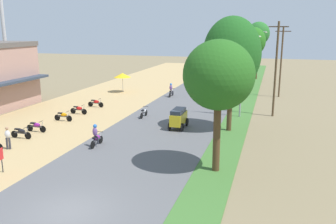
# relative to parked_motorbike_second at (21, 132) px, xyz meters

# --- Properties ---
(ground_plane) EXTENTS (180.00, 180.00, 0.00)m
(ground_plane) POSITION_rel_parked_motorbike_second_xyz_m (9.60, -8.88, -0.55)
(ground_plane) COLOR #7A6B4C
(road_strip) EXTENTS (9.00, 140.00, 0.08)m
(road_strip) POSITION_rel_parked_motorbike_second_xyz_m (9.60, -8.88, -0.51)
(road_strip) COLOR #565659
(road_strip) RESTS_ON ground
(parked_motorbike_second) EXTENTS (1.80, 0.54, 0.94)m
(parked_motorbike_second) POSITION_rel_parked_motorbike_second_xyz_m (0.00, 0.00, 0.00)
(parked_motorbike_second) COLOR black
(parked_motorbike_second) RESTS_ON dirt_shoulder
(parked_motorbike_third) EXTENTS (1.80, 0.54, 0.94)m
(parked_motorbike_third) POSITION_rel_parked_motorbike_second_xyz_m (0.01, 1.86, 0.00)
(parked_motorbike_third) COLOR black
(parked_motorbike_third) RESTS_ON dirt_shoulder
(parked_motorbike_fourth) EXTENTS (1.80, 0.54, 0.94)m
(parked_motorbike_fourth) POSITION_rel_parked_motorbike_second_xyz_m (0.16, 5.56, 0.00)
(parked_motorbike_fourth) COLOR black
(parked_motorbike_fourth) RESTS_ON dirt_shoulder
(parked_motorbike_fifth) EXTENTS (1.80, 0.54, 0.94)m
(parked_motorbike_fifth) POSITION_rel_parked_motorbike_second_xyz_m (0.12, 8.33, 0.00)
(parked_motorbike_fifth) COLOR black
(parked_motorbike_fifth) RESTS_ON dirt_shoulder
(parked_motorbike_sixth) EXTENTS (1.80, 0.54, 0.94)m
(parked_motorbike_sixth) POSITION_rel_parked_motorbike_second_xyz_m (0.22, 11.70, 0.00)
(parked_motorbike_sixth) COLOR black
(parked_motorbike_sixth) RESTS_ON dirt_shoulder
(vendor_umbrella) EXTENTS (2.20, 2.20, 2.52)m
(vendor_umbrella) POSITION_rel_parked_motorbike_second_xyz_m (-0.66, 20.87, 1.75)
(vendor_umbrella) COLOR #99999E
(vendor_umbrella) RESTS_ON dirt_shoulder
(pedestrian_on_shoulder) EXTENTS (0.42, 0.36, 1.62)m
(pedestrian_on_shoulder) POSITION_rel_parked_motorbike_second_xyz_m (0.79, -2.34, 0.41)
(pedestrian_on_shoulder) COLOR #33333D
(pedestrian_on_shoulder) RESTS_ON dirt_shoulder
(median_tree_nearest) EXTENTS (4.07, 4.07, 7.72)m
(median_tree_nearest) POSITION_rel_parked_motorbike_second_xyz_m (15.34, -1.99, 5.18)
(median_tree_nearest) COLOR #4C351E
(median_tree_nearest) RESTS_ON median_strip
(median_tree_second) EXTENTS (4.61, 4.61, 9.23)m
(median_tree_second) POSITION_rel_parked_motorbike_second_xyz_m (15.00, 6.84, 5.74)
(median_tree_second) COLOR #4C351E
(median_tree_second) RESTS_ON median_strip
(median_tree_third) EXTENTS (3.20, 3.20, 8.39)m
(median_tree_third) POSITION_rel_parked_motorbike_second_xyz_m (15.43, 27.32, 5.96)
(median_tree_third) COLOR #4C351E
(median_tree_third) RESTS_ON median_strip
(median_tree_fourth) EXTENTS (3.57, 3.57, 9.23)m
(median_tree_fourth) POSITION_rel_parked_motorbike_second_xyz_m (15.47, 38.74, 6.83)
(median_tree_fourth) COLOR #4C351E
(median_tree_fourth) RESTS_ON median_strip
(streetlamp_near) EXTENTS (3.16, 0.20, 7.74)m
(streetlamp_near) POSITION_rel_parked_motorbike_second_xyz_m (15.40, 11.87, 3.97)
(streetlamp_near) COLOR gray
(streetlamp_near) RESTS_ON median_strip
(streetlamp_mid) EXTENTS (3.16, 0.20, 7.86)m
(streetlamp_mid) POSITION_rel_parked_motorbike_second_xyz_m (15.40, 33.91, 4.03)
(streetlamp_mid) COLOR gray
(streetlamp_mid) RESTS_ON median_strip
(utility_pole_near) EXTENTS (1.80, 0.20, 8.44)m
(utility_pole_near) POSITION_rel_parked_motorbike_second_xyz_m (19.04, 23.66, 3.85)
(utility_pole_near) COLOR brown
(utility_pole_near) RESTS_ON ground
(utility_pole_far) EXTENTS (1.80, 0.20, 8.95)m
(utility_pole_far) POSITION_rel_parked_motorbike_second_xyz_m (18.44, 13.21, 4.11)
(utility_pole_far) COLOR brown
(utility_pole_far) RESTS_ON ground
(car_van_yellow) EXTENTS (1.19, 2.41, 1.67)m
(car_van_yellow) POSITION_rel_parked_motorbike_second_xyz_m (10.85, 6.19, 0.47)
(car_van_yellow) COLOR gold
(car_van_yellow) RESTS_ON road_strip
(car_hatchback_red) EXTENTS (1.04, 2.00, 1.23)m
(car_hatchback_red) POSITION_rel_parked_motorbike_second_xyz_m (12.19, 21.66, 0.19)
(car_hatchback_red) COLOR red
(car_hatchback_red) RESTS_ON road_strip
(motorbike_foreground_rider) EXTENTS (0.54, 1.80, 1.66)m
(motorbike_foreground_rider) POSITION_rel_parked_motorbike_second_xyz_m (6.43, -0.06, 0.30)
(motorbike_foreground_rider) COLOR black
(motorbike_foreground_rider) RESTS_ON road_strip
(motorbike_ahead_second) EXTENTS (0.54, 1.80, 0.94)m
(motorbike_ahead_second) POSITION_rel_parked_motorbike_second_xyz_m (6.72, 8.97, 0.02)
(motorbike_ahead_second) COLOR black
(motorbike_ahead_second) RESTS_ON road_strip
(motorbike_ahead_third) EXTENTS (0.54, 1.80, 1.66)m
(motorbike_ahead_third) POSITION_rel_parked_motorbike_second_xyz_m (6.32, 19.70, 0.30)
(motorbike_ahead_third) COLOR black
(motorbike_ahead_third) RESTS_ON road_strip
(motorbike_ahead_fourth) EXTENTS (0.54, 1.80, 0.94)m
(motorbike_ahead_fourth) POSITION_rel_parked_motorbike_second_xyz_m (8.08, 24.40, 0.02)
(motorbike_ahead_fourth) COLOR black
(motorbike_ahead_fourth) RESTS_ON road_strip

